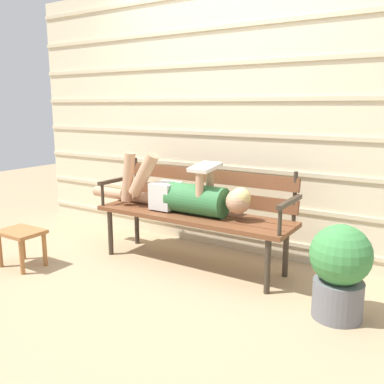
{
  "coord_description": "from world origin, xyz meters",
  "views": [
    {
      "loc": [
        1.79,
        -2.66,
        1.31
      ],
      "look_at": [
        0.0,
        0.15,
        0.62
      ],
      "focal_mm": 39.34,
      "sensor_mm": 36.0,
      "label": 1
    }
  ],
  "objects_px": {
    "park_bench": "(196,207)",
    "footstool": "(21,238)",
    "potted_plant": "(340,268)",
    "reclining_person": "(182,194)"
  },
  "relations": [
    {
      "from": "park_bench",
      "to": "footstool",
      "type": "relative_size",
      "value": 4.72
    },
    {
      "from": "footstool",
      "to": "potted_plant",
      "type": "height_order",
      "value": "potted_plant"
    },
    {
      "from": "reclining_person",
      "to": "potted_plant",
      "type": "bearing_deg",
      "value": -11.16
    },
    {
      "from": "park_bench",
      "to": "potted_plant",
      "type": "height_order",
      "value": "park_bench"
    },
    {
      "from": "park_bench",
      "to": "potted_plant",
      "type": "relative_size",
      "value": 2.81
    },
    {
      "from": "park_bench",
      "to": "reclining_person",
      "type": "height_order",
      "value": "reclining_person"
    },
    {
      "from": "footstool",
      "to": "potted_plant",
      "type": "distance_m",
      "value": 2.47
    },
    {
      "from": "footstool",
      "to": "potted_plant",
      "type": "bearing_deg",
      "value": 12.15
    },
    {
      "from": "potted_plant",
      "to": "reclining_person",
      "type": "bearing_deg",
      "value": 168.84
    },
    {
      "from": "reclining_person",
      "to": "footstool",
      "type": "relative_size",
      "value": 4.61
    }
  ]
}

